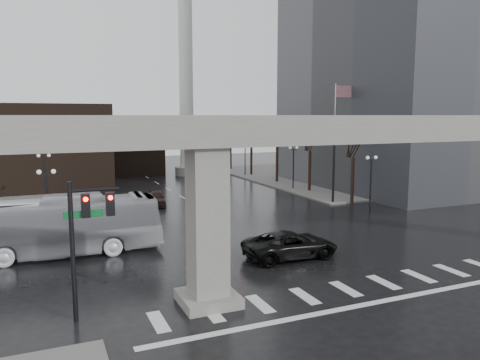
{
  "coord_description": "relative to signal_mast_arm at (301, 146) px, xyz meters",
  "views": [
    {
      "loc": [
        -13.86,
        -19.67,
        8.69
      ],
      "look_at": [
        -1.87,
        8.16,
        4.5
      ],
      "focal_mm": 35.0,
      "sensor_mm": 36.0,
      "label": 1
    }
  ],
  "objects": [
    {
      "name": "city_bus",
      "position": [
        -22.4,
        -7.93,
        -3.97
      ],
      "size": [
        13.48,
        3.75,
        3.72
      ],
      "primitive_type": "imported",
      "rotation": [
        0.0,
        0.0,
        1.52
      ],
      "color": "silver",
      "rests_on": "ground"
    },
    {
      "name": "tree_right_4",
      "position": [
        5.54,
        31.22,
        -2.79
      ],
      "size": [
        1.12,
        1.69,
        8.19
      ],
      "color": "black",
      "rests_on": "ground"
    },
    {
      "name": "tree_right_0",
      "position": [
        5.54,
        -0.78,
        -3.04
      ],
      "size": [
        1.09,
        1.58,
        7.5
      ],
      "color": "black",
      "rests_on": "ground"
    },
    {
      "name": "pickup_truck",
      "position": [
        -8.98,
        -14.12,
        -5.01
      ],
      "size": [
        5.95,
        2.78,
        1.65
      ],
      "primitive_type": "imported",
      "rotation": [
        0.0,
        0.0,
        1.56
      ],
      "color": "black",
      "rests_on": "ground"
    },
    {
      "name": "tree_right_2",
      "position": [
        5.54,
        15.22,
        -2.91
      ],
      "size": [
        1.1,
        1.63,
        7.85
      ],
      "color": "black",
      "rests_on": "ground"
    },
    {
      "name": "lamp_left_1",
      "position": [
        -22.49,
        9.2,
        -2.36
      ],
      "size": [
        1.22,
        0.32,
        5.11
      ],
      "color": "black",
      "rests_on": "ground"
    },
    {
      "name": "smokestack",
      "position": [
        -2.99,
        27.2,
        7.52
      ],
      "size": [
        3.6,
        3.6,
        30.0
      ],
      "color": "silver",
      "rests_on": "ground"
    },
    {
      "name": "ground",
      "position": [
        -8.99,
        -18.8,
        -5.83
      ],
      "size": [
        160.0,
        160.0,
        0.0
      ],
      "primitive_type": "plane",
      "color": "black",
      "rests_on": "ground"
    },
    {
      "name": "lamp_right_0",
      "position": [
        4.51,
        -4.8,
        -2.36
      ],
      "size": [
        1.22,
        0.32,
        5.11
      ],
      "color": "black",
      "rests_on": "ground"
    },
    {
      "name": "flagpole_assembly",
      "position": [
        6.3,
        3.2,
        1.7
      ],
      "size": [
        2.06,
        0.12,
        12.0
      ],
      "color": "silver",
      "rests_on": "ground"
    },
    {
      "name": "building_far_mid",
      "position": [
        -10.99,
        33.2,
        -1.83
      ],
      "size": [
        10.0,
        10.0,
        8.0
      ],
      "primitive_type": "cube",
      "color": "black",
      "rests_on": "ground"
    },
    {
      "name": "building_far_left",
      "position": [
        -22.99,
        23.2,
        -0.83
      ],
      "size": [
        16.0,
        14.0,
        10.0
      ],
      "primitive_type": "cube",
      "color": "black",
      "rests_on": "ground"
    },
    {
      "name": "lamp_left_0",
      "position": [
        -22.49,
        -4.8,
        -2.36
      ],
      "size": [
        1.22,
        0.32,
        5.11
      ],
      "color": "black",
      "rests_on": "ground"
    },
    {
      "name": "elevated_guideway",
      "position": [
        -7.73,
        -18.8,
        1.05
      ],
      "size": [
        48.0,
        2.6,
        8.7
      ],
      "color": "gray",
      "rests_on": "ground"
    },
    {
      "name": "office_tower",
      "position": [
        19.01,
        7.2,
        15.17
      ],
      "size": [
        22.0,
        26.0,
        42.0
      ],
      "primitive_type": "cube",
      "color": "slate",
      "rests_on": "ground"
    },
    {
      "name": "signal_mast_arm",
      "position": [
        0.0,
        0.0,
        0.0
      ],
      "size": [
        12.12,
        0.43,
        8.0
      ],
      "color": "black",
      "rests_on": "ground"
    },
    {
      "name": "lamp_right_2",
      "position": [
        4.51,
        23.2,
        -2.36
      ],
      "size": [
        1.22,
        0.32,
        5.11
      ],
      "color": "black",
      "rests_on": "ground"
    },
    {
      "name": "lamp_left_2",
      "position": [
        -22.49,
        23.2,
        -2.36
      ],
      "size": [
        1.22,
        0.32,
        5.11
      ],
      "color": "black",
      "rests_on": "ground"
    },
    {
      "name": "lamp_right_1",
      "position": [
        4.51,
        9.2,
        -2.36
      ],
      "size": [
        1.22,
        0.32,
        5.11
      ],
      "color": "black",
      "rests_on": "ground"
    },
    {
      "name": "sidewalk_ne",
      "position": [
        17.01,
        17.2,
        -5.75
      ],
      "size": [
        28.0,
        36.0,
        0.15
      ],
      "primitive_type": "cube",
      "color": "slate",
      "rests_on": "ground"
    },
    {
      "name": "far_car",
      "position": [
        -12.67,
        5.83,
        -5.08
      ],
      "size": [
        2.55,
        4.64,
        1.5
      ],
      "primitive_type": "imported",
      "rotation": [
        0.0,
        0.0,
        -0.19
      ],
      "color": "black",
      "rests_on": "ground"
    },
    {
      "name": "tree_right_3",
      "position": [
        5.54,
        23.22,
        -2.85
      ],
      "size": [
        1.11,
        1.66,
        8.02
      ],
      "color": "black",
      "rests_on": "ground"
    },
    {
      "name": "tree_right_1",
      "position": [
        5.54,
        7.22,
        -2.98
      ],
      "size": [
        1.09,
        1.61,
        7.67
      ],
      "color": "black",
      "rests_on": "ground"
    },
    {
      "name": "signal_left_pole",
      "position": [
        -21.24,
        -18.3,
        -1.76
      ],
      "size": [
        2.3,
        0.3,
        6.0
      ],
      "color": "black",
      "rests_on": "ground"
    }
  ]
}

